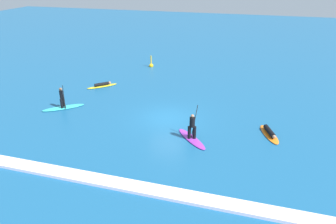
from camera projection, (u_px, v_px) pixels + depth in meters
ground_plane at (168, 118)px, 23.76m from camera, size 120.00×120.00×0.00m
surfer_on_yellow_board at (102, 85)px, 29.94m from camera, size 2.47×2.47×0.40m
surfer_on_teal_board at (63, 105)px, 25.28m from camera, size 3.00×2.72×2.09m
surfer_on_purple_board at (192, 133)px, 20.62m from camera, size 2.65×2.74×2.34m
surfer_on_orange_board at (269, 133)px, 21.31m from camera, size 1.68×2.81×0.43m
marker_buoy at (151, 65)px, 35.88m from camera, size 0.49×0.49×1.41m
wave_crest at (122, 185)px, 16.35m from camera, size 24.66×0.90×0.18m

